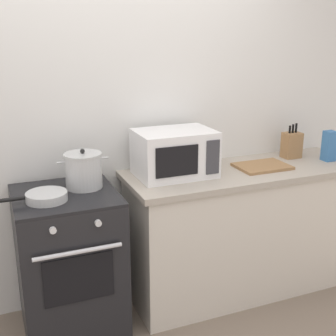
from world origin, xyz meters
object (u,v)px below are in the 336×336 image
pasta_box (329,146)px  frying_pan (45,197)px  stove (70,264)px  stock_pot (84,170)px  cutting_board (262,166)px  microwave (175,153)px  knife_block (292,145)px

pasta_box → frying_pan: bearing=-178.6°
stove → stock_pot: stock_pot is taller
stove → cutting_board: 1.44m
frying_pan → pasta_box: (2.03, 0.05, 0.08)m
cutting_board → stock_pot: bearing=177.0°
frying_pan → pasta_box: 2.03m
microwave → knife_block: size_ratio=1.93×
stove → knife_block: knife_block is taller
frying_pan → cutting_board: 1.49m
frying_pan → knife_block: size_ratio=1.67×
stove → cutting_board: (1.36, 0.00, 0.47)m
stock_pot → stove: bearing=-153.6°
microwave → cutting_board: size_ratio=1.39×
stove → cutting_board: bearing=0.0°
stove → microwave: microwave is taller
frying_pan → cutting_board: (1.48, 0.08, -0.02)m
microwave → pasta_box: 1.18m
stock_pot → knife_block: bearing=2.8°
microwave → stove: bearing=-173.8°
microwave → cutting_board: 0.65m
frying_pan → cutting_board: bearing=3.1°
stove → knife_block: (1.71, 0.14, 0.56)m
cutting_board → pasta_box: 0.56m
stock_pot → pasta_box: bearing=-3.0°
frying_pan → pasta_box: size_ratio=1.96×
stock_pot → knife_block: (1.58, 0.08, -0.01)m
cutting_board → pasta_box: size_ratio=1.64×
stove → microwave: 0.96m
stove → frying_pan: frying_pan is taller
stove → pasta_box: (1.91, -0.03, 0.57)m
stock_pot → knife_block: size_ratio=1.20×
pasta_box → knife_block: bearing=139.9°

